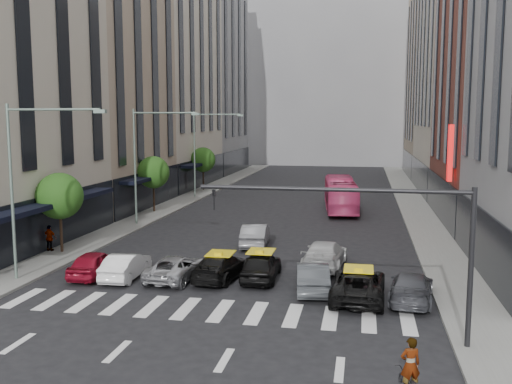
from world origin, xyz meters
The scene contains 31 objects.
ground centered at (0.00, 0.00, 0.00)m, with size 160.00×160.00×0.00m, color black.
sidewalk_left centered at (-11.50, 30.00, 0.07)m, with size 3.00×96.00×0.15m, color slate.
sidewalk_right centered at (11.50, 30.00, 0.07)m, with size 3.00×96.00×0.15m, color slate.
building_left_b centered at (-17.00, 28.00, 12.00)m, with size 8.00×16.00×24.00m, color tan.
building_left_c centered at (-17.00, 46.00, 18.00)m, with size 8.00×20.00×36.00m, color beige.
building_left_d centered at (-17.00, 65.00, 15.00)m, with size 8.00×18.00×30.00m, color gray.
building_right_b centered at (17.00, 27.00, 13.00)m, with size 8.00×18.00×26.00m, color brown.
building_right_c centered at (17.00, 46.00, 20.00)m, with size 8.00×20.00×40.00m, color beige.
building_right_d centered at (17.00, 65.00, 14.00)m, with size 8.00×18.00×28.00m, color tan.
building_far centered at (0.00, 85.00, 18.00)m, with size 30.00×10.00×36.00m, color gray.
tree_near centered at (-11.80, 10.00, 3.65)m, with size 2.88×2.88×4.95m.
tree_mid centered at (-11.80, 26.00, 3.65)m, with size 2.88×2.88×4.95m.
tree_far centered at (-11.80, 42.00, 3.65)m, with size 2.88×2.88×4.95m.
streetlamp_near centered at (-10.04, 4.00, 5.90)m, with size 5.38×0.25×9.00m.
streetlamp_mid centered at (-10.04, 20.00, 5.90)m, with size 5.38×0.25×9.00m.
streetlamp_far centered at (-10.04, 36.00, 5.90)m, with size 5.38×0.25×9.00m.
traffic_signal centered at (7.69, -1.00, 4.47)m, with size 10.10×0.20×6.00m.
liberty_sign centered at (12.60, 20.00, 6.00)m, with size 0.30×0.70×4.00m.
car_red centered at (-7.40, 5.59, 0.70)m, with size 1.66×4.14×1.41m, color maroon.
car_white_front centered at (-5.59, 5.53, 0.68)m, with size 1.45×4.15×1.37m, color white.
car_silver centered at (-2.90, 5.88, 0.64)m, with size 2.14×4.63×1.29m, color #A0A1A6.
taxi_left centered at (-0.62, 6.32, 0.68)m, with size 1.92×4.72×1.37m, color black.
taxi_center centered at (1.47, 6.63, 0.75)m, with size 1.77×4.41×1.50m, color black.
car_grey_mid centered at (4.30, 5.13, 0.72)m, with size 1.53×4.40×1.45m, color #3D4145.
taxi_right centered at (6.52, 4.24, 0.72)m, with size 2.40×5.20×1.44m, color black.
car_grey_curb centered at (8.92, 4.38, 0.68)m, with size 1.91×4.70×1.36m, color #3E4046.
car_row2_left centered at (-0.32, 14.40, 0.76)m, with size 1.62×4.64×1.53m, color gray.
car_row2_right centered at (4.58, 9.71, 0.77)m, with size 2.15×5.29×1.53m, color silver.
bus centered at (4.61, 30.22, 1.52)m, with size 2.55×10.90×3.04m, color #E0417B.
rider centered at (8.14, -5.19, 1.75)m, with size 0.62×0.41×1.69m, color gray.
pedestrian_far centered at (-12.60, 10.00, 0.97)m, with size 0.96×0.40×1.64m, color gray.
Camera 1 is at (6.64, -21.99, 8.39)m, focal length 40.00 mm.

